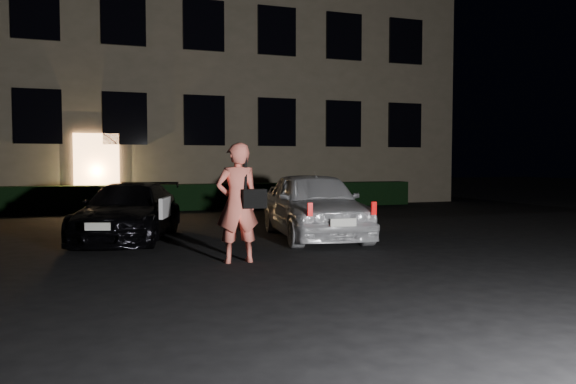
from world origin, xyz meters
name	(u,v)px	position (x,y,z in m)	size (l,w,h in m)	color
ground	(336,262)	(0.00, 0.00, 0.00)	(80.00, 80.00, 0.00)	black
building	(185,53)	(0.00, 14.99, 6.00)	(20.00, 8.11, 12.00)	#6E644F
hedge	(207,197)	(0.00, 10.50, 0.42)	(15.00, 0.70, 0.85)	black
sedan	(129,211)	(-2.94, 3.74, 0.58)	(2.76, 4.29, 1.16)	black
hatch	(314,204)	(0.74, 2.77, 0.70)	(2.15, 4.29, 1.40)	silver
man	(238,203)	(-1.48, 0.46, 0.95)	(0.78, 0.47, 1.89)	#F06E5B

